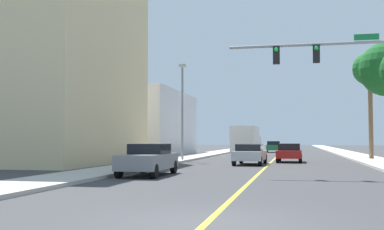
{
  "coord_description": "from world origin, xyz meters",
  "views": [
    {
      "loc": [
        1.76,
        -9.68,
        1.68
      ],
      "look_at": [
        -5.5,
        24.12,
        3.45
      ],
      "focal_mm": 44.87,
      "sensor_mm": 36.0,
      "label": 1
    }
  ],
  "objects_px": {
    "car_silver": "(250,154)",
    "car_green": "(273,146)",
    "delivery_truck": "(246,140)",
    "traffic_signal_mast": "(350,72)",
    "palm_far": "(370,70)",
    "car_gray": "(148,159)",
    "street_lamp": "(182,106)",
    "car_red": "(289,152)"
  },
  "relations": [
    {
      "from": "car_silver",
      "to": "car_green",
      "type": "height_order",
      "value": "car_green"
    },
    {
      "from": "car_green",
      "to": "delivery_truck",
      "type": "height_order",
      "value": "delivery_truck"
    },
    {
      "from": "traffic_signal_mast",
      "to": "delivery_truck",
      "type": "height_order",
      "value": "traffic_signal_mast"
    },
    {
      "from": "palm_far",
      "to": "car_silver",
      "type": "bearing_deg",
      "value": -136.09
    },
    {
      "from": "palm_far",
      "to": "traffic_signal_mast",
      "type": "bearing_deg",
      "value": -101.0
    },
    {
      "from": "car_silver",
      "to": "delivery_truck",
      "type": "distance_m",
      "value": 18.8
    },
    {
      "from": "traffic_signal_mast",
      "to": "delivery_truck",
      "type": "xyz_separation_m",
      "value": [
        -7.6,
        27.99,
        -3.16
      ]
    },
    {
      "from": "traffic_signal_mast",
      "to": "palm_far",
      "type": "distance_m",
      "value": 18.47
    },
    {
      "from": "car_gray",
      "to": "car_silver",
      "type": "distance_m",
      "value": 11.36
    },
    {
      "from": "street_lamp",
      "to": "palm_far",
      "type": "xyz_separation_m",
      "value": [
        14.49,
        5.05,
        3.05
      ]
    },
    {
      "from": "traffic_signal_mast",
      "to": "car_silver",
      "type": "bearing_deg",
      "value": 120.47
    },
    {
      "from": "car_red",
      "to": "delivery_truck",
      "type": "xyz_separation_m",
      "value": [
        -4.65,
        14.5,
        0.91
      ]
    },
    {
      "from": "car_red",
      "to": "delivery_truck",
      "type": "bearing_deg",
      "value": 109.04
    },
    {
      "from": "palm_far",
      "to": "car_red",
      "type": "relative_size",
      "value": 2.21
    },
    {
      "from": "street_lamp",
      "to": "car_silver",
      "type": "xyz_separation_m",
      "value": [
        5.51,
        -3.59,
        -3.54
      ]
    },
    {
      "from": "street_lamp",
      "to": "car_gray",
      "type": "relative_size",
      "value": 1.64
    },
    {
      "from": "street_lamp",
      "to": "car_green",
      "type": "relative_size",
      "value": 1.87
    },
    {
      "from": "traffic_signal_mast",
      "to": "delivery_truck",
      "type": "distance_m",
      "value": 29.17
    },
    {
      "from": "traffic_signal_mast",
      "to": "car_gray",
      "type": "distance_m",
      "value": 10.19
    },
    {
      "from": "traffic_signal_mast",
      "to": "car_gray",
      "type": "relative_size",
      "value": 1.79
    },
    {
      "from": "street_lamp",
      "to": "car_green",
      "type": "height_order",
      "value": "street_lamp"
    },
    {
      "from": "car_gray",
      "to": "car_red",
      "type": "bearing_deg",
      "value": -113.14
    },
    {
      "from": "traffic_signal_mast",
      "to": "street_lamp",
      "type": "bearing_deg",
      "value": 130.4
    },
    {
      "from": "traffic_signal_mast",
      "to": "street_lamp",
      "type": "relative_size",
      "value": 1.09
    },
    {
      "from": "street_lamp",
      "to": "car_silver",
      "type": "height_order",
      "value": "street_lamp"
    },
    {
      "from": "traffic_signal_mast",
      "to": "car_green",
      "type": "distance_m",
      "value": 41.16
    },
    {
      "from": "palm_far",
      "to": "car_gray",
      "type": "bearing_deg",
      "value": -123.37
    },
    {
      "from": "car_red",
      "to": "car_green",
      "type": "height_order",
      "value": "car_green"
    },
    {
      "from": "car_green",
      "to": "delivery_truck",
      "type": "bearing_deg",
      "value": -102.6
    },
    {
      "from": "street_lamp",
      "to": "palm_far",
      "type": "height_order",
      "value": "palm_far"
    },
    {
      "from": "palm_far",
      "to": "delivery_truck",
      "type": "distance_m",
      "value": 15.98
    },
    {
      "from": "palm_far",
      "to": "car_gray",
      "type": "distance_m",
      "value": 24.08
    },
    {
      "from": "car_gray",
      "to": "street_lamp",
      "type": "bearing_deg",
      "value": -83.22
    },
    {
      "from": "traffic_signal_mast",
      "to": "car_green",
      "type": "xyz_separation_m",
      "value": [
        -5.28,
        40.62,
        -4.02
      ]
    },
    {
      "from": "car_gray",
      "to": "delivery_truck",
      "type": "height_order",
      "value": "delivery_truck"
    },
    {
      "from": "car_red",
      "to": "car_gray",
      "type": "bearing_deg",
      "value": -111.73
    },
    {
      "from": "palm_far",
      "to": "car_green",
      "type": "height_order",
      "value": "palm_far"
    },
    {
      "from": "street_lamp",
      "to": "car_red",
      "type": "bearing_deg",
      "value": 4.05
    },
    {
      "from": "palm_far",
      "to": "car_red",
      "type": "xyz_separation_m",
      "value": [
        -6.44,
        -4.48,
        -6.58
      ]
    },
    {
      "from": "car_silver",
      "to": "car_gray",
      "type": "bearing_deg",
      "value": -107.6
    },
    {
      "from": "street_lamp",
      "to": "car_gray",
      "type": "bearing_deg",
      "value": -83.07
    },
    {
      "from": "street_lamp",
      "to": "palm_far",
      "type": "distance_m",
      "value": 15.64
    }
  ]
}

